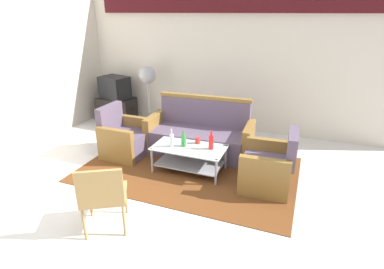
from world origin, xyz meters
TOP-DOWN VIEW (x-y plane):
  - ground_plane at (0.00, 0.00)m, footprint 14.00×14.00m
  - wall_back at (0.00, 3.05)m, footprint 6.52×0.19m
  - rug at (-0.15, 0.95)m, footprint 3.28×2.09m
  - couch at (-0.19, 1.60)m, footprint 1.83×0.82m
  - armchair_left at (-1.37, 1.08)m, footprint 0.71×0.77m
  - armchair_right at (1.08, 0.90)m, footprint 0.74×0.79m
  - coffee_table at (-0.12, 0.92)m, footprint 1.10×0.60m
  - bottle_red at (0.21, 0.97)m, footprint 0.07×0.07m
  - bottle_clear at (-0.38, 0.84)m, footprint 0.06×0.06m
  - bottle_green at (-0.21, 0.91)m, footprint 0.07×0.07m
  - cup at (-0.05, 1.09)m, footprint 0.08×0.08m
  - tv_stand at (-2.54, 2.55)m, footprint 0.80×0.50m
  - television at (-2.54, 2.55)m, footprint 0.69×0.57m
  - pedestal_fan at (-1.74, 2.60)m, footprint 0.36×0.36m
  - wicker_chair at (-0.48, -0.72)m, footprint 0.66×0.66m

SIDE VIEW (x-z plane):
  - ground_plane at x=0.00m, z-range 0.00..0.00m
  - rug at x=-0.15m, z-range 0.00..0.01m
  - tv_stand at x=-2.54m, z-range 0.00..0.52m
  - coffee_table at x=-0.12m, z-range 0.07..0.47m
  - armchair_left at x=-1.37m, z-range -0.14..0.71m
  - armchair_right at x=1.08m, z-range -0.14..0.71m
  - couch at x=-0.19m, z-range -0.16..0.80m
  - cup at x=-0.05m, z-range 0.41..0.51m
  - wicker_chair at x=-0.48m, z-range 0.07..0.91m
  - bottle_green at x=-0.21m, z-range 0.38..0.64m
  - bottle_clear at x=-0.38m, z-range 0.38..0.66m
  - bottle_red at x=0.21m, z-range 0.37..0.67m
  - television at x=-2.54m, z-range 0.52..1.00m
  - pedestal_fan at x=-1.74m, z-range 0.38..1.65m
  - wall_back at x=0.00m, z-range 0.08..2.88m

